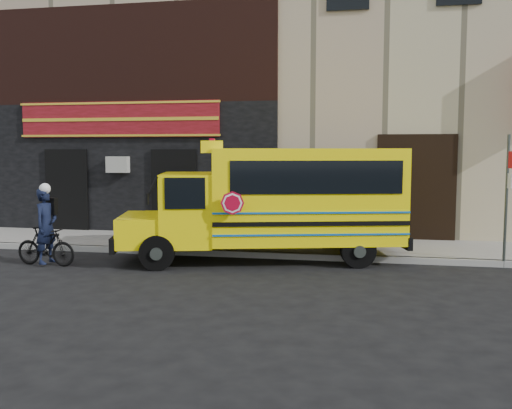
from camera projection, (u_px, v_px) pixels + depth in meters
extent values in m
plane|color=black|center=(236.00, 281.00, 11.83)|extent=(120.00, 120.00, 0.00)
cube|color=#9C9C97|center=(259.00, 255.00, 14.36)|extent=(40.00, 0.20, 0.15)
cube|color=slate|center=(269.00, 245.00, 15.82)|extent=(40.00, 3.00, 0.15)
cube|color=#B7AC89|center=(299.00, 58.00, 21.48)|extent=(20.00, 10.00, 12.00)
cube|color=black|center=(122.00, 167.00, 18.00)|extent=(10.00, 0.30, 4.00)
cube|color=black|center=(119.00, 55.00, 17.66)|extent=(10.00, 0.28, 3.00)
cube|color=#650E0E|center=(118.00, 119.00, 17.69)|extent=(6.50, 0.12, 1.10)
cube|color=black|center=(68.00, 191.00, 18.27)|extent=(1.30, 0.10, 2.50)
cube|color=black|center=(175.00, 192.00, 17.58)|extent=(1.30, 0.10, 2.50)
cylinder|color=black|center=(157.00, 253.00, 12.86)|extent=(0.84, 0.47, 0.80)
cylinder|color=black|center=(165.00, 239.00, 14.74)|extent=(0.84, 0.47, 0.80)
cylinder|color=black|center=(358.00, 250.00, 13.13)|extent=(0.84, 0.47, 0.80)
cylinder|color=black|center=(341.00, 238.00, 15.02)|extent=(0.84, 0.47, 0.80)
cube|color=#FFE705|center=(142.00, 229.00, 13.74)|extent=(1.47, 2.19, 0.70)
cube|color=black|center=(120.00, 240.00, 13.73)|extent=(0.63, 2.01, 0.35)
cube|color=#FFE705|center=(188.00, 208.00, 13.75)|extent=(1.69, 2.33, 1.70)
cube|color=black|center=(164.00, 192.00, 13.68)|extent=(0.51, 1.76, 0.90)
cube|color=#FFE705|center=(305.00, 195.00, 13.89)|extent=(4.91, 3.26, 2.25)
cube|color=black|center=(396.00, 237.00, 14.13)|extent=(0.67, 2.16, 0.30)
cube|color=black|center=(317.00, 177.00, 12.75)|extent=(3.79, 1.02, 0.75)
cube|color=#FFE705|center=(212.00, 147.00, 13.64)|extent=(0.89, 1.67, 0.28)
cylinder|color=#A80623|center=(232.00, 203.00, 12.50)|extent=(0.51, 0.16, 0.52)
cylinder|color=#3E4641|center=(506.00, 202.00, 13.04)|extent=(0.07, 0.07, 3.06)
cube|color=red|center=(510.00, 160.00, 12.87)|extent=(0.08, 0.27, 0.38)
cube|color=white|center=(509.00, 181.00, 12.91)|extent=(0.08, 0.27, 0.33)
imported|color=black|center=(46.00, 246.00, 13.36)|extent=(1.55, 0.54, 0.92)
imported|color=black|center=(46.00, 228.00, 13.36)|extent=(0.52, 0.70, 1.78)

